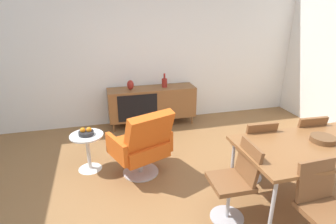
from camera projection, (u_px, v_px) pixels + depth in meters
name	position (u px, v px, depth m)	size (l,w,h in m)	color
ground_plane	(178.00, 203.00, 3.15)	(8.32, 8.32, 0.00)	olive
wall_back	(138.00, 48.00, 4.99)	(6.80, 0.12, 2.80)	white
sideboard	(152.00, 103.00, 5.11)	(1.60, 0.45, 0.72)	brown
vase_cobalt	(130.00, 85.00, 4.89)	(0.12, 0.12, 0.17)	maroon
vase_sculptural_dark	(164.00, 82.00, 5.03)	(0.10, 0.10, 0.25)	maroon
dining_table	(314.00, 149.00, 2.91)	(1.60, 0.90, 0.74)	brown
wooden_bowl_on_table	(323.00, 139.00, 2.96)	(0.26, 0.26, 0.06)	brown
dining_chair_back_right	(301.00, 141.00, 3.58)	(0.42, 0.45, 0.86)	brown
dining_chair_back_left	(253.00, 147.00, 3.42)	(0.42, 0.44, 0.86)	brown
dining_chair_front_left	(322.00, 206.00, 2.41)	(0.41, 0.44, 0.86)	brown
dining_chair_near_window	(236.00, 179.00, 2.78)	(0.44, 0.41, 0.86)	brown
lounge_chair_red	(142.00, 143.00, 3.52)	(0.85, 0.83, 0.95)	#D85919
side_table_round	(88.00, 148.00, 3.71)	(0.44, 0.44, 0.52)	white
fruit_bowl	(86.00, 132.00, 3.62)	(0.20, 0.20, 0.11)	#262628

